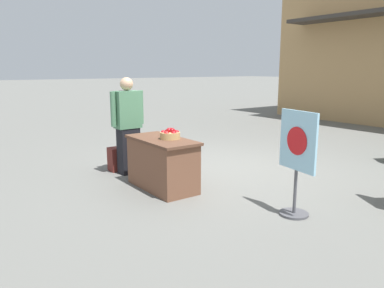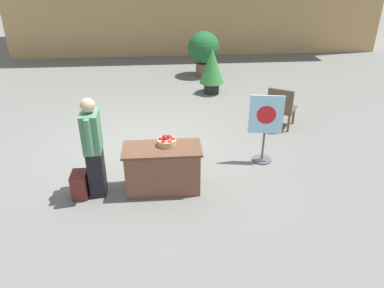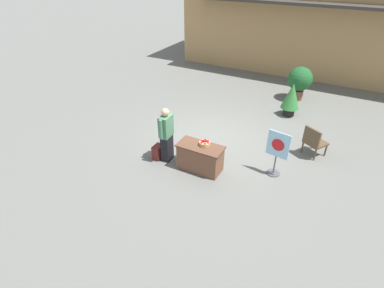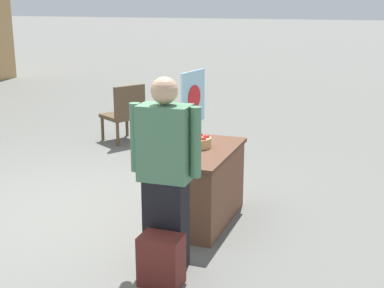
{
  "view_description": "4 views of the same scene",
  "coord_description": "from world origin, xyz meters",
  "px_view_note": "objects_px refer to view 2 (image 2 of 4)",
  "views": [
    {
      "loc": [
        5.05,
        -4.31,
        1.79
      ],
      "look_at": [
        0.48,
        -1.03,
        0.65
      ],
      "focal_mm": 35.0,
      "sensor_mm": 36.0,
      "label": 1
    },
    {
      "loc": [
        0.39,
        -6.72,
        3.58
      ],
      "look_at": [
        0.83,
        -1.52,
        0.83
      ],
      "focal_mm": 35.0,
      "sensor_mm": 36.0,
      "label": 2
    },
    {
      "loc": [
        3.35,
        -7.53,
        5.13
      ],
      "look_at": [
        0.01,
        -1.33,
        0.64
      ],
      "focal_mm": 28.0,
      "sensor_mm": 36.0,
      "label": 3
    },
    {
      "loc": [
        -4.57,
        -3.14,
        2.23
      ],
      "look_at": [
        0.73,
        -1.23,
        0.71
      ],
      "focal_mm": 50.0,
      "sensor_mm": 36.0,
      "label": 4
    }
  ],
  "objects_px": {
    "poster_board": "(265,126)",
    "backpack": "(80,185)",
    "potted_plant_near_right": "(212,68)",
    "person_visitor": "(93,147)",
    "display_table": "(163,168)",
    "patio_chair": "(281,106)",
    "potted_plant_near_left": "(204,49)",
    "apple_basket": "(167,141)"
  },
  "relations": [
    {
      "from": "apple_basket",
      "to": "potted_plant_near_right",
      "type": "xyz_separation_m",
      "value": [
        1.32,
        4.46,
        -0.13
      ]
    },
    {
      "from": "patio_chair",
      "to": "potted_plant_near_right",
      "type": "distance_m",
      "value": 2.67
    },
    {
      "from": "display_table",
      "to": "patio_chair",
      "type": "height_order",
      "value": "patio_chair"
    },
    {
      "from": "apple_basket",
      "to": "backpack",
      "type": "distance_m",
      "value": 1.56
    },
    {
      "from": "patio_chair",
      "to": "potted_plant_near_left",
      "type": "xyz_separation_m",
      "value": [
        -1.27,
        3.98,
        0.31
      ]
    },
    {
      "from": "potted_plant_near_left",
      "to": "potted_plant_near_right",
      "type": "distance_m",
      "value": 1.62
    },
    {
      "from": "backpack",
      "to": "patio_chair",
      "type": "bearing_deg",
      "value": 30.11
    },
    {
      "from": "apple_basket",
      "to": "person_visitor",
      "type": "relative_size",
      "value": 0.18
    },
    {
      "from": "display_table",
      "to": "backpack",
      "type": "bearing_deg",
      "value": -175.61
    },
    {
      "from": "display_table",
      "to": "potted_plant_near_right",
      "type": "distance_m",
      "value": 4.77
    },
    {
      "from": "display_table",
      "to": "patio_chair",
      "type": "distance_m",
      "value": 3.41
    },
    {
      "from": "backpack",
      "to": "potted_plant_near_right",
      "type": "bearing_deg",
      "value": 59.58
    },
    {
      "from": "display_table",
      "to": "apple_basket",
      "type": "distance_m",
      "value": 0.47
    },
    {
      "from": "poster_board",
      "to": "potted_plant_near_left",
      "type": "distance_m",
      "value": 5.42
    },
    {
      "from": "display_table",
      "to": "potted_plant_near_left",
      "type": "height_order",
      "value": "potted_plant_near_left"
    },
    {
      "from": "potted_plant_near_right",
      "to": "backpack",
      "type": "bearing_deg",
      "value": -120.42
    },
    {
      "from": "backpack",
      "to": "potted_plant_near_right",
      "type": "xyz_separation_m",
      "value": [
        2.73,
        4.65,
        0.49
      ]
    },
    {
      "from": "potted_plant_near_left",
      "to": "apple_basket",
      "type": "bearing_deg",
      "value": -101.82
    },
    {
      "from": "display_table",
      "to": "potted_plant_near_right",
      "type": "bearing_deg",
      "value": 72.89
    },
    {
      "from": "backpack",
      "to": "potted_plant_near_right",
      "type": "height_order",
      "value": "potted_plant_near_right"
    },
    {
      "from": "potted_plant_near_right",
      "to": "potted_plant_near_left",
      "type": "bearing_deg",
      "value": 91.75
    },
    {
      "from": "patio_chair",
      "to": "potted_plant_near_right",
      "type": "xyz_separation_m",
      "value": [
        -1.22,
        2.36,
        0.19
      ]
    },
    {
      "from": "poster_board",
      "to": "person_visitor",
      "type": "bearing_deg",
      "value": -65.03
    },
    {
      "from": "person_visitor",
      "to": "potted_plant_near_right",
      "type": "relative_size",
      "value": 1.33
    },
    {
      "from": "poster_board",
      "to": "potted_plant_near_right",
      "type": "bearing_deg",
      "value": -163.23
    },
    {
      "from": "potted_plant_near_right",
      "to": "display_table",
      "type": "bearing_deg",
      "value": -107.11
    },
    {
      "from": "backpack",
      "to": "potted_plant_near_left",
      "type": "distance_m",
      "value": 6.85
    },
    {
      "from": "person_visitor",
      "to": "potted_plant_near_left",
      "type": "xyz_separation_m",
      "value": [
        2.41,
        6.2,
        -0.02
      ]
    },
    {
      "from": "display_table",
      "to": "apple_basket",
      "type": "relative_size",
      "value": 4.21
    },
    {
      "from": "display_table",
      "to": "potted_plant_near_left",
      "type": "xyz_separation_m",
      "value": [
        1.35,
        6.17,
        0.43
      ]
    },
    {
      "from": "person_visitor",
      "to": "poster_board",
      "type": "xyz_separation_m",
      "value": [
        2.93,
        0.8,
        -0.12
      ]
    },
    {
      "from": "patio_chair",
      "to": "potted_plant_near_left",
      "type": "distance_m",
      "value": 4.19
    },
    {
      "from": "person_visitor",
      "to": "potted_plant_near_right",
      "type": "bearing_deg",
      "value": 59.98
    },
    {
      "from": "apple_basket",
      "to": "poster_board",
      "type": "xyz_separation_m",
      "value": [
        1.79,
        0.68,
        -0.12
      ]
    },
    {
      "from": "poster_board",
      "to": "backpack",
      "type": "bearing_deg",
      "value": -65.15
    },
    {
      "from": "person_visitor",
      "to": "potted_plant_near_right",
      "type": "height_order",
      "value": "person_visitor"
    },
    {
      "from": "backpack",
      "to": "potted_plant_near_left",
      "type": "height_order",
      "value": "potted_plant_near_left"
    },
    {
      "from": "display_table",
      "to": "patio_chair",
      "type": "xyz_separation_m",
      "value": [
        2.62,
        2.19,
        0.12
      ]
    },
    {
      "from": "display_table",
      "to": "apple_basket",
      "type": "height_order",
      "value": "apple_basket"
    },
    {
      "from": "display_table",
      "to": "poster_board",
      "type": "bearing_deg",
      "value": 22.32
    },
    {
      "from": "person_visitor",
      "to": "display_table",
      "type": "bearing_deg",
      "value": -0.0
    },
    {
      "from": "poster_board",
      "to": "potted_plant_near_right",
      "type": "xyz_separation_m",
      "value": [
        -0.47,
        3.78,
        -0.02
      ]
    }
  ]
}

